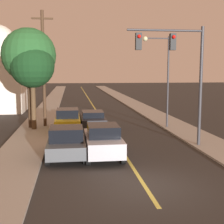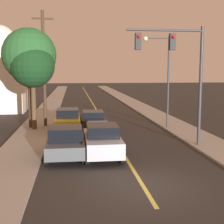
% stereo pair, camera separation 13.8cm
% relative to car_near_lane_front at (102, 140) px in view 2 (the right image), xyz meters
% --- Properties ---
extents(ground_plane, '(200.00, 200.00, 0.00)m').
position_rel_car_near_lane_front_xyz_m(ground_plane, '(1.16, -4.21, -0.86)').
color(ground_plane, '#2D2B28').
extents(road_surface, '(8.31, 80.00, 0.01)m').
position_rel_car_near_lane_front_xyz_m(road_surface, '(1.16, 31.79, -0.86)').
color(road_surface, '#2D2B28').
rests_on(road_surface, ground).
extents(sidewalk_left, '(2.50, 80.00, 0.12)m').
position_rel_car_near_lane_front_xyz_m(sidewalk_left, '(-4.24, 31.79, -0.80)').
color(sidewalk_left, '#9E998E').
rests_on(sidewalk_left, ground).
extents(sidewalk_right, '(2.50, 80.00, 0.12)m').
position_rel_car_near_lane_front_xyz_m(sidewalk_right, '(6.57, 31.79, -0.80)').
color(sidewalk_right, '#9E998E').
rests_on(sidewalk_right, ground).
extents(car_near_lane_front, '(1.86, 4.08, 1.69)m').
position_rel_car_near_lane_front_xyz_m(car_near_lane_front, '(0.00, 0.00, 0.00)').
color(car_near_lane_front, '#A5A8B2').
rests_on(car_near_lane_front, ground).
extents(car_near_lane_second, '(1.86, 4.32, 1.41)m').
position_rel_car_near_lane_front_xyz_m(car_near_lane_second, '(0.00, 7.54, -0.12)').
color(car_near_lane_second, black).
rests_on(car_near_lane_second, ground).
extents(car_outer_lane_front, '(1.97, 3.83, 1.60)m').
position_rel_car_near_lane_front_xyz_m(car_outer_lane_front, '(-1.83, 0.10, -0.06)').
color(car_outer_lane_front, '#474C51').
rests_on(car_outer_lane_front, ground).
extents(car_outer_lane_second, '(1.85, 4.30, 1.69)m').
position_rel_car_near_lane_front_xyz_m(car_outer_lane_second, '(-1.83, 6.88, -0.03)').
color(car_outer_lane_second, gold).
rests_on(car_outer_lane_second, ground).
extents(traffic_signal_mast, '(4.34, 0.42, 6.67)m').
position_rel_car_near_lane_front_xyz_m(traffic_signal_mast, '(4.39, 1.49, 3.98)').
color(traffic_signal_mast, '#333338').
rests_on(traffic_signal_mast, ground).
extents(streetlamp_right, '(2.04, 0.36, 6.75)m').
position_rel_car_near_lane_front_xyz_m(streetlamp_right, '(5.17, 7.35, 3.64)').
color(streetlamp_right, '#333338').
rests_on(streetlamp_right, ground).
extents(utility_pole_left, '(1.60, 0.24, 8.70)m').
position_rel_car_near_lane_front_xyz_m(utility_pole_left, '(-3.59, 8.97, 3.77)').
color(utility_pole_left, '#422D1E').
rests_on(utility_pole_left, ground).
extents(tree_left_near, '(3.95, 3.95, 7.36)m').
position_rel_car_near_lane_front_xyz_m(tree_left_near, '(-4.58, 8.43, 4.60)').
color(tree_left_near, '#3D2B1C').
rests_on(tree_left_near, ground).
extents(tree_left_far, '(3.18, 3.18, 6.20)m').
position_rel_car_near_lane_front_xyz_m(tree_left_far, '(-4.29, 7.73, 3.82)').
color(tree_left_far, '#4C3823').
rests_on(tree_left_far, ground).
extents(domed_building_left, '(5.10, 5.10, 9.14)m').
position_rel_car_near_lane_front_xyz_m(domed_building_left, '(-9.04, 19.25, 3.23)').
color(domed_building_left, silver).
rests_on(domed_building_left, ground).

